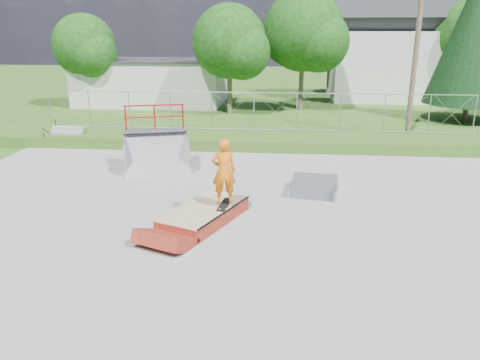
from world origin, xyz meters
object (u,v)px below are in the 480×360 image
object	(u,v)px
skater	(224,174)
quarter_pipe	(156,140)
grind_box	(204,215)
flat_bank_ramp	(314,187)

from	to	relation	value
skater	quarter_pipe	bearing A→B (deg)	-68.71
grind_box	flat_bank_ramp	bearing A→B (deg)	62.60
quarter_pipe	skater	size ratio (longest dim) A/B	1.31
flat_bank_ramp	quarter_pipe	bearing A→B (deg)	167.77
flat_bank_ramp	skater	size ratio (longest dim) A/B	0.86
grind_box	skater	xyz separation A→B (m)	(0.53, 0.14, 1.14)
flat_bank_ramp	skater	distance (m)	3.75
flat_bank_ramp	skater	world-z (taller)	skater
skater	flat_bank_ramp	bearing A→B (deg)	-149.04
flat_bank_ramp	grind_box	bearing A→B (deg)	-131.94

